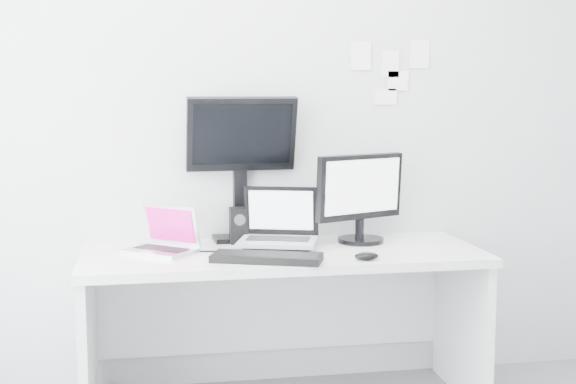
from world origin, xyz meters
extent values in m
plane|color=silver|center=(0.00, 1.60, 1.35)|extent=(3.60, 0.00, 3.60)
cube|color=silver|center=(0.00, 1.25, 0.36)|extent=(1.80, 0.70, 0.73)
cube|color=#B0B0B5|center=(-0.55, 1.29, 0.84)|extent=(0.37, 0.36, 0.22)
cube|color=black|center=(-0.17, 1.47, 0.82)|extent=(0.09, 0.09, 0.17)
cube|color=#9D9FA3|center=(-0.02, 1.27, 0.87)|extent=(0.41, 0.36, 0.29)
cube|color=black|center=(-0.15, 1.55, 1.09)|extent=(0.53, 0.22, 0.71)
cube|color=black|center=(0.40, 1.38, 0.95)|extent=(0.52, 0.39, 0.44)
cube|color=black|center=(-0.11, 1.04, 0.75)|extent=(0.49, 0.32, 0.03)
ellipsoid|color=black|center=(0.32, 0.99, 0.75)|extent=(0.11, 0.07, 0.03)
cube|color=white|center=(0.45, 1.59, 1.62)|extent=(0.10, 0.00, 0.14)
cube|color=white|center=(0.60, 1.59, 1.58)|extent=(0.09, 0.00, 0.13)
cube|color=white|center=(0.75, 1.59, 1.63)|extent=(0.10, 0.00, 0.14)
cube|color=white|center=(0.58, 1.59, 1.42)|extent=(0.11, 0.00, 0.08)
cube|color=white|center=(0.64, 1.59, 1.50)|extent=(0.11, 0.00, 0.10)
camera|label=1|loc=(-0.60, -2.23, 1.45)|focal=49.60mm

